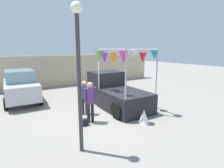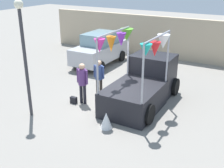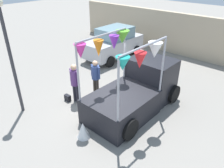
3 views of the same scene
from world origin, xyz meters
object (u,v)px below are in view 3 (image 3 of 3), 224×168
object	(u,v)px
person_customer	(75,80)
person_vendor	(96,75)
vendor_truck	(137,88)
folded_kite_bundle_white	(83,130)
parked_car	(114,43)
handbag	(68,98)
street_lamp	(8,44)

from	to	relation	value
person_customer	person_vendor	xyz separation A→B (m)	(0.16, 1.03, -0.08)
vendor_truck	folded_kite_bundle_white	xyz separation A→B (m)	(-0.23, -2.73, -0.58)
parked_car	handbag	bearing A→B (deg)	-69.81
person_customer	handbag	bearing A→B (deg)	-150.26
vendor_truck	street_lamp	xyz separation A→B (m)	(-3.25, -3.30, 1.90)
person_vendor	street_lamp	distance (m)	3.64
person_customer	handbag	world-z (taller)	person_customer
parked_car	person_customer	size ratio (longest dim) A/B	2.29
handbag	folded_kite_bundle_white	size ratio (longest dim) A/B	0.47
vendor_truck	parked_car	xyz separation A→B (m)	(-4.37, 3.53, 0.07)
person_customer	street_lamp	world-z (taller)	street_lamp
parked_car	person_customer	distance (m)	5.48
parked_car	handbag	world-z (taller)	parked_car
vendor_truck	folded_kite_bundle_white	distance (m)	2.80
vendor_truck	folded_kite_bundle_white	size ratio (longest dim) A/B	6.78
vendor_truck	person_vendor	distance (m)	2.00
person_customer	street_lamp	xyz separation A→B (m)	(-1.14, -1.85, 1.72)
vendor_truck	handbag	distance (m)	3.05
vendor_truck	street_lamp	size ratio (longest dim) A/B	0.94
handbag	person_customer	bearing A→B (deg)	29.74
person_customer	folded_kite_bundle_white	bearing A→B (deg)	-34.14
street_lamp	handbag	bearing A→B (deg)	64.32
parked_car	street_lamp	size ratio (longest dim) A/B	0.93
parked_car	person_vendor	size ratio (longest dim) A/B	2.45
vendor_truck	handbag	size ratio (longest dim) A/B	14.53
handbag	parked_car	bearing A→B (deg)	110.19
person_vendor	folded_kite_bundle_white	bearing A→B (deg)	-53.26
person_customer	person_vendor	world-z (taller)	person_customer
handbag	vendor_truck	bearing A→B (deg)	33.91
parked_car	folded_kite_bundle_white	bearing A→B (deg)	-56.56
handbag	folded_kite_bundle_white	xyz separation A→B (m)	(2.23, -1.07, 0.16)
vendor_truck	folded_kite_bundle_white	world-z (taller)	vendor_truck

